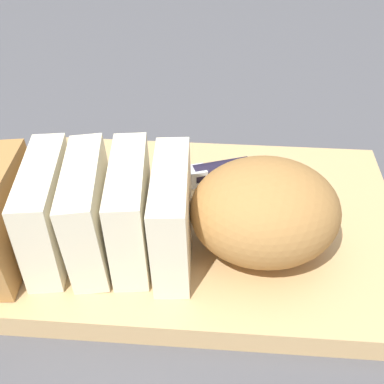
# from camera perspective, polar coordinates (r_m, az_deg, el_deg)

# --- Properties ---
(ground_plane) EXTENTS (3.00, 3.00, 0.00)m
(ground_plane) POSITION_cam_1_polar(r_m,az_deg,el_deg) (0.52, 0.00, -4.62)
(ground_plane) COLOR #4C4C51
(cutting_board) EXTENTS (0.41, 0.28, 0.02)m
(cutting_board) POSITION_cam_1_polar(r_m,az_deg,el_deg) (0.51, 0.00, -3.68)
(cutting_board) COLOR tan
(cutting_board) RESTS_ON ground_plane
(bread_loaf) EXTENTS (0.32, 0.15, 0.09)m
(bread_loaf) POSITION_cam_1_polar(r_m,az_deg,el_deg) (0.44, -2.25, -2.23)
(bread_loaf) COLOR #A8753D
(bread_loaf) RESTS_ON cutting_board
(bread_knife) EXTENTS (0.28, 0.12, 0.02)m
(bread_knife) POSITION_cam_1_polar(r_m,az_deg,el_deg) (0.54, -0.69, 1.54)
(bread_knife) COLOR silver
(bread_knife) RESTS_ON cutting_board
(crumb_near_knife) EXTENTS (0.01, 0.01, 0.01)m
(crumb_near_knife) POSITION_cam_1_polar(r_m,az_deg,el_deg) (0.47, 4.27, -5.35)
(crumb_near_knife) COLOR #996633
(crumb_near_knife) RESTS_ON cutting_board
(crumb_near_loaf) EXTENTS (0.00, 0.00, 0.00)m
(crumb_near_loaf) POSITION_cam_1_polar(r_m,az_deg,el_deg) (0.55, 2.25, 1.47)
(crumb_near_loaf) COLOR #996633
(crumb_near_loaf) RESTS_ON cutting_board
(crumb_stray_left) EXTENTS (0.00, 0.00, 0.00)m
(crumb_stray_left) POSITION_cam_1_polar(r_m,az_deg,el_deg) (0.51, 6.01, -1.83)
(crumb_stray_left) COLOR #996633
(crumb_stray_left) RESTS_ON cutting_board
(crumb_stray_right) EXTENTS (0.01, 0.01, 0.01)m
(crumb_stray_right) POSITION_cam_1_polar(r_m,az_deg,el_deg) (0.53, -7.09, -0.01)
(crumb_stray_right) COLOR #996633
(crumb_stray_right) RESTS_ON cutting_board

